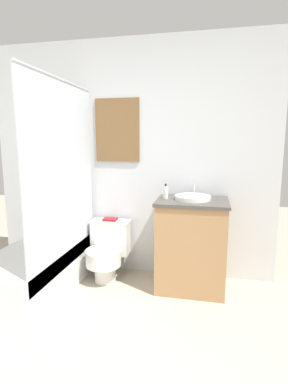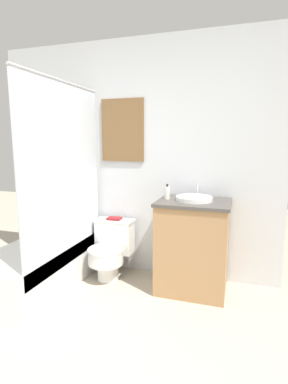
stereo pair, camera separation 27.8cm
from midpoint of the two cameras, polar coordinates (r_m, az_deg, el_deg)
wall_back at (r=3.28m, az=0.46°, el=6.28°), size 3.11×0.07×2.50m
shower_area at (r=3.17m, az=-16.31°, el=-12.50°), size 0.65×1.37×1.98m
toilet at (r=3.26m, az=-3.95°, el=-10.71°), size 0.42×0.52×0.61m
vanity at (r=3.00m, az=11.90°, el=-10.09°), size 0.68×0.54×0.89m
sink at (r=2.90m, az=12.27°, el=-1.23°), size 0.34×0.38×0.13m
soap_bottle at (r=2.91m, az=7.15°, el=-0.14°), size 0.05×0.05×0.15m
book_on_tank at (r=3.28m, az=-3.25°, el=-5.09°), size 0.15×0.11×0.02m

